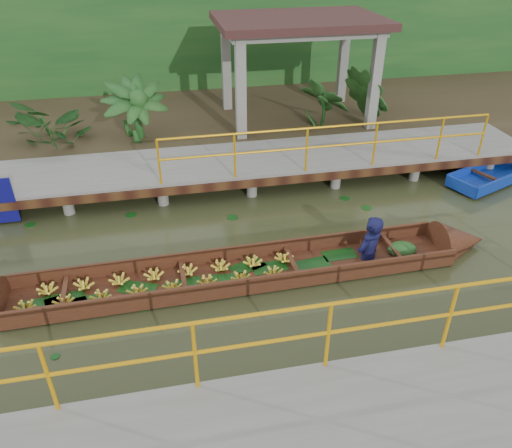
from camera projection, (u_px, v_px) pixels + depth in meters
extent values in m
plane|color=#2D351A|center=(227.00, 270.00, 8.99)|extent=(80.00, 80.00, 0.00)
cube|color=#322619|center=(189.00, 118.00, 15.12)|extent=(30.00, 8.00, 0.45)
cube|color=slate|center=(203.00, 165.00, 11.65)|extent=(16.00, 2.00, 0.15)
cube|color=black|center=(209.00, 187.00, 10.86)|extent=(16.00, 0.12, 0.18)
cylinder|color=orange|center=(332.00, 126.00, 10.76)|extent=(7.50, 0.05, 0.05)
cylinder|color=orange|center=(331.00, 146.00, 11.00)|extent=(7.50, 0.05, 0.05)
cylinder|color=orange|center=(330.00, 148.00, 11.03)|extent=(0.05, 0.05, 1.00)
cylinder|color=slate|center=(18.00, 209.00, 10.44)|extent=(0.24, 0.24, 0.55)
cylinder|color=slate|center=(31.00, 176.00, 11.77)|extent=(0.24, 0.24, 0.55)
cylinder|color=slate|center=(116.00, 200.00, 10.79)|extent=(0.24, 0.24, 0.55)
cylinder|color=slate|center=(118.00, 168.00, 12.12)|extent=(0.24, 0.24, 0.55)
cylinder|color=slate|center=(208.00, 191.00, 11.13)|extent=(0.24, 0.24, 0.55)
cylinder|color=slate|center=(200.00, 161.00, 12.46)|extent=(0.24, 0.24, 0.55)
cylinder|color=slate|center=(294.00, 183.00, 11.47)|extent=(0.24, 0.24, 0.55)
cylinder|color=slate|center=(278.00, 155.00, 12.80)|extent=(0.24, 0.24, 0.55)
cylinder|color=slate|center=(376.00, 175.00, 11.81)|extent=(0.24, 0.24, 0.55)
cylinder|color=slate|center=(351.00, 149.00, 13.15)|extent=(0.24, 0.24, 0.55)
cylinder|color=slate|center=(453.00, 168.00, 12.16)|extent=(0.24, 0.24, 0.55)
cylinder|color=slate|center=(421.00, 143.00, 13.49)|extent=(0.24, 0.24, 0.55)
cylinder|color=slate|center=(208.00, 191.00, 11.13)|extent=(0.24, 0.24, 0.55)
cylinder|color=orange|center=(348.00, 302.00, 5.76)|extent=(10.00, 0.05, 0.05)
cylinder|color=orange|center=(344.00, 330.00, 5.99)|extent=(10.00, 0.05, 0.05)
cylinder|color=orange|center=(344.00, 333.00, 6.02)|extent=(0.05, 0.05, 1.00)
cube|color=slate|center=(241.00, 95.00, 12.61)|extent=(0.25, 0.25, 2.80)
cube|color=slate|center=(374.00, 86.00, 13.23)|extent=(0.25, 0.25, 2.80)
cube|color=slate|center=(226.00, 70.00, 14.61)|extent=(0.25, 0.25, 2.80)
cube|color=slate|center=(343.00, 64.00, 15.23)|extent=(0.25, 0.25, 2.80)
cube|color=slate|center=(299.00, 29.00, 13.23)|extent=(4.00, 2.60, 0.12)
cube|color=#381D1C|center=(299.00, 21.00, 13.13)|extent=(4.40, 3.00, 0.20)
cube|color=#154319|center=(178.00, 40.00, 16.27)|extent=(30.00, 0.80, 4.00)
cube|color=#39160F|center=(239.00, 276.00, 8.76)|extent=(7.77, 1.12, 0.06)
cube|color=#39160F|center=(234.00, 254.00, 9.09)|extent=(7.75, 0.21, 0.33)
cube|color=#39160F|center=(244.00, 287.00, 8.29)|extent=(7.75, 0.21, 0.33)
cone|color=#39160F|center=(460.00, 242.00, 9.53)|extent=(0.99, 0.95, 0.93)
ellipsoid|color=#154319|center=(402.00, 249.00, 9.29)|extent=(0.55, 0.44, 0.25)
imported|color=#0F1037|center=(373.00, 218.00, 8.75)|extent=(0.74, 0.66, 1.69)
cube|color=#0D2C98|center=(496.00, 176.00, 12.04)|extent=(2.80, 1.74, 0.09)
cube|color=#0D2C98|center=(482.00, 166.00, 12.27)|extent=(2.52, 1.04, 0.27)
cube|color=#0D2C98|center=(512.00, 179.00, 11.70)|extent=(2.52, 1.04, 0.27)
cube|color=#0D2C98|center=(461.00, 186.00, 11.36)|extent=(0.35, 0.77, 0.27)
cube|color=black|center=(486.00, 176.00, 11.75)|extent=(0.38, 0.78, 0.04)
imported|color=#154319|center=(51.00, 121.00, 12.19)|extent=(1.16, 1.16, 1.46)
imported|color=#154319|center=(134.00, 115.00, 12.53)|extent=(1.16, 1.16, 1.46)
imported|color=#154319|center=(324.00, 103.00, 13.39)|extent=(1.16, 1.16, 1.46)
imported|color=#154319|center=(376.00, 99.00, 13.65)|extent=(1.16, 1.16, 1.46)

